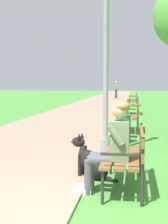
{
  "coord_description": "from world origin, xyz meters",
  "views": [
    {
      "loc": [
        0.46,
        -3.45,
        1.49
      ],
      "look_at": [
        -0.57,
        3.21,
        0.9
      ],
      "focal_mm": 53.42,
      "sensor_mm": 36.0,
      "label": 1
    }
  ],
  "objects": [
    {
      "name": "park_bench_near",
      "position": [
        0.38,
        1.21,
        0.51
      ],
      "size": [
        0.55,
        1.5,
        0.85
      ],
      "color": "brown",
      "rests_on": "ground"
    },
    {
      "name": "person_seated_on_near_bench",
      "position": [
        0.17,
        0.95,
        0.68
      ],
      "size": [
        0.74,
        0.49,
        1.25
      ],
      "color": "#4C4C51",
      "rests_on": "ground"
    },
    {
      "name": "ground_plane",
      "position": [
        0.0,
        0.0,
        0.0
      ],
      "size": [
        120.0,
        120.0,
        0.0
      ],
      "primitive_type": "plane",
      "color": "#478E38"
    },
    {
      "name": "paved_path",
      "position": [
        -2.11,
        24.0,
        0.02
      ],
      "size": [
        3.77,
        60.0,
        0.04
      ],
      "primitive_type": "cube",
      "color": "gray",
      "rests_on": "ground"
    },
    {
      "name": "dog_black",
      "position": [
        -0.2,
        1.59,
        0.26
      ],
      "size": [
        0.8,
        0.44,
        0.71
      ],
      "color": "black",
      "rests_on": "ground"
    },
    {
      "name": "lamp_post_near",
      "position": [
        -0.15,
        3.52,
        2.29
      ],
      "size": [
        0.24,
        0.24,
        4.43
      ],
      "color": "gray",
      "rests_on": "ground"
    },
    {
      "name": "pedestrian_distant",
      "position": [
        -1.33,
        27.85,
        0.84
      ],
      "size": [
        0.32,
        0.22,
        1.65
      ],
      "color": "#383842",
      "rests_on": "ground"
    },
    {
      "name": "park_bench_far",
      "position": [
        0.4,
        12.55,
        0.51
      ],
      "size": [
        0.55,
        1.5,
        0.85
      ],
      "color": "brown",
      "rests_on": "ground"
    },
    {
      "name": "park_bench_furthest",
      "position": [
        0.36,
        18.4,
        0.51
      ],
      "size": [
        0.55,
        1.5,
        0.85
      ],
      "color": "brown",
      "rests_on": "ground"
    },
    {
      "name": "park_bench_mid",
      "position": [
        0.36,
        6.82,
        0.51
      ],
      "size": [
        0.55,
        1.5,
        0.85
      ],
      "color": "brown",
      "rests_on": "ground"
    },
    {
      "name": "litter_bin",
      "position": [
        0.18,
        4.82,
        0.35
      ],
      "size": [
        0.36,
        0.36,
        0.7
      ],
      "primitive_type": "cylinder",
      "color": "#2D6638",
      "rests_on": "ground"
    }
  ]
}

